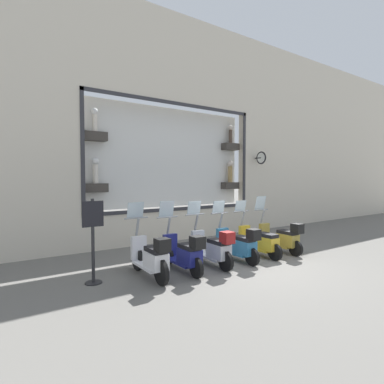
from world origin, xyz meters
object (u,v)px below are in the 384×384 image
(scooter_yellow_1, at_px, (260,242))
(scooter_white_5, at_px, (151,257))
(scooter_olive_0, at_px, (282,238))
(shop_sign_post, at_px, (93,238))
(scooter_silver_3, at_px, (213,248))
(scooter_navy_4, at_px, (184,253))
(scooter_teal_2, at_px, (239,245))

(scooter_yellow_1, bearing_deg, scooter_white_5, 90.78)
(scooter_olive_0, relative_size, shop_sign_post, 0.98)
(scooter_silver_3, relative_size, scooter_navy_4, 1.00)
(scooter_navy_4, bearing_deg, scooter_silver_3, -89.85)
(scooter_yellow_1, xyz_separation_m, scooter_white_5, (-0.05, 3.48, 0.07))
(scooter_yellow_1, xyz_separation_m, shop_sign_post, (0.38, 4.64, 0.57))
(scooter_silver_3, bearing_deg, scooter_teal_2, -90.40)
(scooter_olive_0, distance_m, scooter_teal_2, 1.74)
(scooter_silver_3, distance_m, scooter_navy_4, 0.87)
(scooter_olive_0, relative_size, scooter_white_5, 0.99)
(scooter_silver_3, bearing_deg, shop_sign_post, 81.42)
(scooter_navy_4, bearing_deg, scooter_yellow_1, -88.68)
(scooter_teal_2, height_order, scooter_white_5, scooter_white_5)
(scooter_teal_2, relative_size, scooter_white_5, 0.99)
(scooter_teal_2, bearing_deg, scooter_white_5, 89.64)
(scooter_navy_4, xyz_separation_m, scooter_white_5, (0.01, 0.87, 0.02))
(shop_sign_post, bearing_deg, scooter_teal_2, -96.71)
(scooter_olive_0, xyz_separation_m, scooter_white_5, (0.02, 4.35, 0.03))
(scooter_teal_2, height_order, scooter_navy_4, scooter_navy_4)
(scooter_teal_2, bearing_deg, scooter_olive_0, -89.97)
(scooter_olive_0, height_order, scooter_silver_3, scooter_olive_0)
(scooter_olive_0, distance_m, scooter_silver_3, 2.61)
(scooter_olive_0, bearing_deg, shop_sign_post, 85.41)
(scooter_olive_0, height_order, shop_sign_post, shop_sign_post)
(scooter_navy_4, bearing_deg, shop_sign_post, 77.77)
(scooter_silver_3, bearing_deg, scooter_olive_0, -90.11)
(scooter_olive_0, bearing_deg, scooter_yellow_1, 85.87)
(scooter_navy_4, relative_size, scooter_white_5, 0.99)
(scooter_white_5, bearing_deg, shop_sign_post, 69.76)
(scooter_olive_0, xyz_separation_m, scooter_silver_3, (0.01, 2.61, 0.01))
(scooter_olive_0, distance_m, scooter_white_5, 4.35)
(scooter_teal_2, bearing_deg, scooter_silver_3, 89.60)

